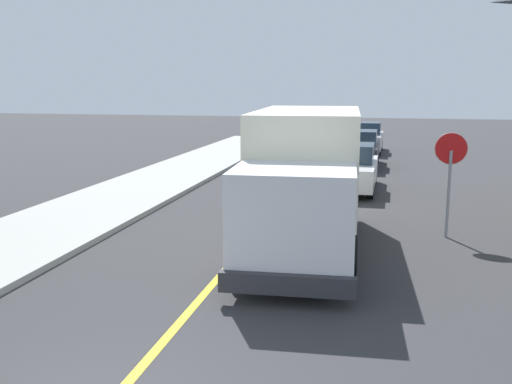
{
  "coord_description": "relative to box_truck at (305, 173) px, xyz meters",
  "views": [
    {
      "loc": [
        3.14,
        -5.34,
        3.85
      ],
      "look_at": [
        0.33,
        7.22,
        1.4
      ],
      "focal_mm": 40.42,
      "sensor_mm": 36.0,
      "label": 1
    }
  ],
  "objects": [
    {
      "name": "centre_line_yellow",
      "position": [
        -1.37,
        2.15,
        -1.76
      ],
      "size": [
        0.16,
        56.0,
        0.01
      ],
      "primitive_type": "cube",
      "color": "gold",
      "rests_on": "ground"
    },
    {
      "name": "parked_car_far",
      "position": [
        0.75,
        19.61,
        -0.97
      ],
      "size": [
        1.91,
        4.45,
        1.67
      ],
      "color": "#B7B7BC",
      "rests_on": "ground"
    },
    {
      "name": "parked_car_mid",
      "position": [
        0.62,
        13.83,
        -0.97
      ],
      "size": [
        1.87,
        4.43,
        1.67
      ],
      "color": "black",
      "rests_on": "ground"
    },
    {
      "name": "parked_car_near",
      "position": [
        0.61,
        7.67,
        -0.97
      ],
      "size": [
        1.88,
        4.43,
        1.67
      ],
      "color": "silver",
      "rests_on": "ground"
    },
    {
      "name": "stop_sign",
      "position": [
        3.39,
        1.65,
        0.09
      ],
      "size": [
        0.8,
        0.1,
        2.65
      ],
      "color": "gray",
      "rests_on": "ground"
    },
    {
      "name": "box_truck",
      "position": [
        0.0,
        0.0,
        0.0
      ],
      "size": [
        2.81,
        7.31,
        3.2
      ],
      "color": "#F2EDCC",
      "rests_on": "ground"
    }
  ]
}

